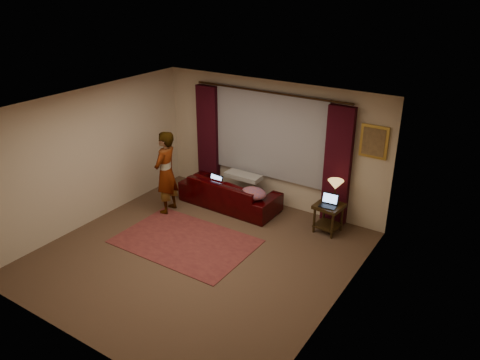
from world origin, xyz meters
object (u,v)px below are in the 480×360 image
object	(u,v)px
sofa	(230,187)
person	(166,173)
tiffany_lamp	(335,192)
laptop_table	(328,201)
end_table	(328,218)
laptop_sofa	(212,182)

from	to	relation	value
sofa	person	distance (m)	1.35
tiffany_lamp	person	size ratio (longest dim) A/B	0.27
laptop_table	person	world-z (taller)	person
sofa	end_table	world-z (taller)	sofa
end_table	person	xyz separation A→B (m)	(-3.07, -1.00, 0.57)
sofa	laptop_table	size ratio (longest dim) A/B	6.30
laptop_table	person	bearing A→B (deg)	-167.39
sofa	laptop_table	xyz separation A→B (m)	(2.15, 0.04, 0.25)
end_table	tiffany_lamp	distance (m)	0.52
laptop_table	sofa	bearing A→B (deg)	177.13
sofa	end_table	size ratio (longest dim) A/B	3.76
laptop_table	person	size ratio (longest dim) A/B	0.20
laptop_table	laptop_sofa	bearing A→B (deg)	-178.36
tiffany_lamp	end_table	bearing A→B (deg)	-116.72
tiffany_lamp	laptop_table	bearing A→B (deg)	-102.88
end_table	person	distance (m)	3.28
laptop_table	tiffany_lamp	bearing A→B (deg)	73.15
sofa	person	world-z (taller)	person
sofa	person	xyz separation A→B (m)	(-0.93, -0.88, 0.42)
laptop_sofa	person	world-z (taller)	person
laptop_sofa	laptop_table	size ratio (longest dim) A/B	1.08
laptop_table	end_table	bearing A→B (deg)	91.65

